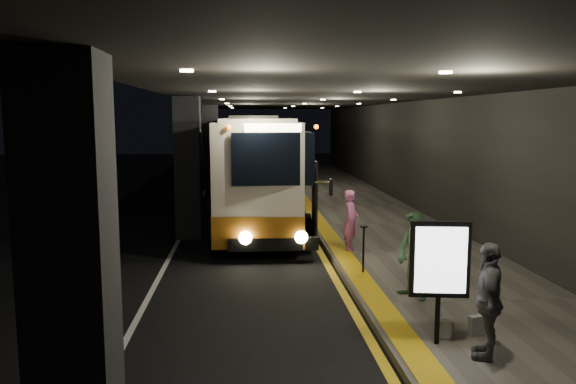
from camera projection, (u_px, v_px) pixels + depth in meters
name	position (u px, v px, depth m)	size (l,w,h in m)	color
ground	(236.00, 270.00, 13.93)	(90.00, 90.00, 0.00)	black
lane_line_white	(184.00, 231.00, 18.73)	(0.12, 50.00, 0.01)	silver
kerb_stripe_yellow	(307.00, 229.00, 19.05)	(0.18, 50.00, 0.01)	gold
sidewalk	(377.00, 226.00, 19.23)	(4.50, 50.00, 0.15)	#514C44
tactile_strip	(322.00, 224.00, 19.07)	(0.50, 50.00, 0.01)	gold
terminal_wall	(444.00, 140.00, 19.02)	(0.10, 50.00, 6.00)	black
support_columns	(188.00, 168.00, 17.48)	(0.80, 24.80, 4.40)	black
canopy	(312.00, 92.00, 18.46)	(9.00, 50.00, 0.40)	black
coach_main	(265.00, 175.00, 19.90)	(3.18, 11.74, 3.63)	beige
coach_second	(256.00, 155.00, 29.23)	(2.95, 11.96, 3.73)	beige
passenger_boarding	(351.00, 220.00, 15.28)	(0.61, 0.40, 1.67)	#D463A7
passenger_waiting_green	(415.00, 256.00, 11.17)	(0.85, 0.53, 1.75)	#437A4A
passenger_waiting_grey	(488.00, 300.00, 8.41)	(1.05, 0.54, 1.79)	#514F54
bag_polka	(477.00, 325.00, 9.38)	(0.27, 0.12, 0.33)	black
bag_plain	(446.00, 329.00, 9.26)	(0.24, 0.14, 0.30)	#B4AAA9
info_sign	(440.00, 262.00, 8.86)	(0.95, 0.24, 2.01)	black
stanchion_post	(363.00, 250.00, 13.11)	(0.05, 0.05, 1.10)	black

